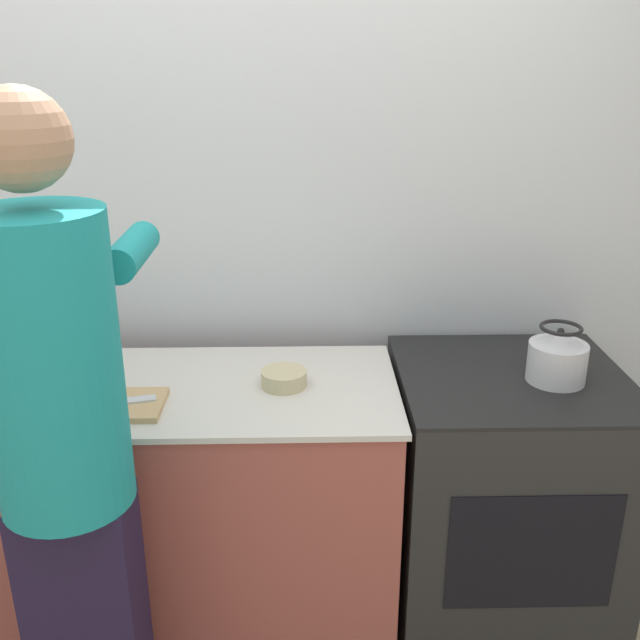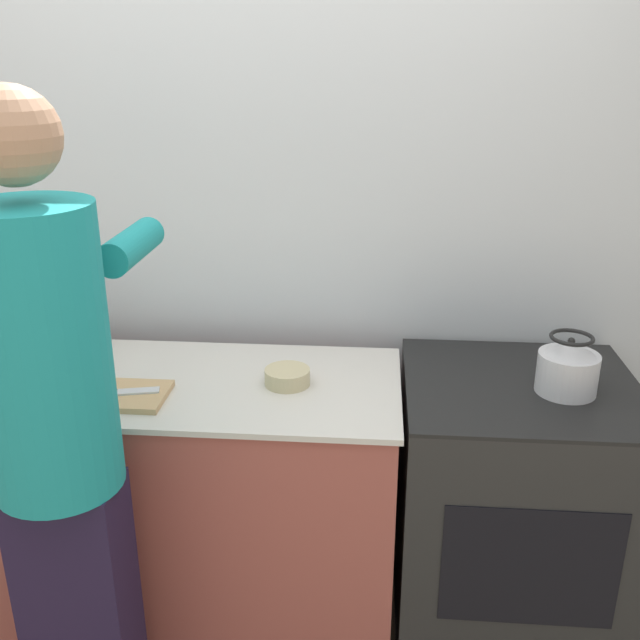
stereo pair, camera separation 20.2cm
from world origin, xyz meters
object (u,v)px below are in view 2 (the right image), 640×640
(oven, at_px, (509,508))
(kettle, at_px, (568,368))
(cutting_board, at_px, (115,395))
(canister_jar, at_px, (72,330))
(knife, at_px, (123,392))
(person, at_px, (57,430))

(oven, relative_size, kettle, 5.00)
(cutting_board, distance_m, canister_jar, 0.40)
(knife, relative_size, canister_jar, 1.13)
(knife, relative_size, kettle, 1.11)
(knife, bearing_deg, canister_jar, 118.86)
(person, distance_m, kettle, 1.43)
(oven, bearing_deg, kettle, -21.33)
(person, height_order, knife, person)
(cutting_board, distance_m, kettle, 1.34)
(cutting_board, xyz_separation_m, knife, (0.03, -0.00, 0.01))
(canister_jar, bearing_deg, oven, -5.26)
(oven, xyz_separation_m, canister_jar, (-1.47, 0.14, 0.53))
(cutting_board, height_order, knife, knife)
(kettle, bearing_deg, knife, -174.48)
(person, relative_size, knife, 8.94)
(kettle, distance_m, canister_jar, 1.59)
(kettle, xyz_separation_m, canister_jar, (-1.58, 0.18, -0.00))
(person, xyz_separation_m, canister_jar, (-0.24, 0.67, -0.01))
(oven, height_order, person, person)
(person, xyz_separation_m, kettle, (1.34, 0.49, -0.01))
(person, distance_m, knife, 0.38)
(cutting_board, relative_size, canister_jar, 1.73)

